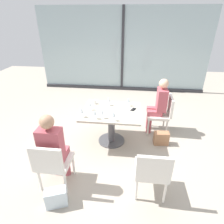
# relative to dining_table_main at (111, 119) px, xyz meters

# --- Properties ---
(ground_plane) EXTENTS (12.00, 12.00, 0.00)m
(ground_plane) POSITION_rel_dining_table_main_xyz_m (0.00, 0.00, -0.54)
(ground_plane) COLOR #A89E8E
(window_wall_backdrop) EXTENTS (5.65, 0.10, 2.70)m
(window_wall_backdrop) POSITION_rel_dining_table_main_xyz_m (0.00, 3.20, 0.67)
(window_wall_backdrop) COLOR #A0B7BC
(window_wall_backdrop) RESTS_ON ground_plane
(dining_table_main) EXTENTS (1.16, 0.94, 0.73)m
(dining_table_main) POSITION_rel_dining_table_main_xyz_m (0.00, 0.00, 0.00)
(dining_table_main) COLOR #BCB29E
(dining_table_main) RESTS_ON ground_plane
(chair_far_right) EXTENTS (0.50, 0.46, 0.87)m
(chair_far_right) POSITION_rel_dining_table_main_xyz_m (1.09, 0.52, -0.05)
(chair_far_right) COLOR silver
(chair_far_right) RESTS_ON ground_plane
(chair_front_left) EXTENTS (0.46, 0.50, 0.87)m
(chair_front_left) POSITION_rel_dining_table_main_xyz_m (-0.72, -1.31, -0.05)
(chair_front_left) COLOR silver
(chair_front_left) RESTS_ON ground_plane
(chair_front_right) EXTENTS (0.46, 0.50, 0.87)m
(chair_front_right) POSITION_rel_dining_table_main_xyz_m (0.72, -1.31, -0.05)
(chair_front_right) COLOR silver
(chair_front_right) RESTS_ON ground_plane
(person_far_right) EXTENTS (0.39, 0.34, 1.26)m
(person_far_right) POSITION_rel_dining_table_main_xyz_m (0.98, 0.52, 0.16)
(person_far_right) COLOR #B24C56
(person_far_right) RESTS_ON ground_plane
(person_front_left) EXTENTS (0.34, 0.39, 1.26)m
(person_front_left) POSITION_rel_dining_table_main_xyz_m (-0.72, -1.20, 0.16)
(person_front_left) COLOR #B24C56
(person_front_left) RESTS_ON ground_plane
(wine_glass_0) EXTENTS (0.07, 0.07, 0.18)m
(wine_glass_0) POSITION_rel_dining_table_main_xyz_m (-0.43, -0.01, 0.32)
(wine_glass_0) COLOR silver
(wine_glass_0) RESTS_ON dining_table_main
(wine_glass_1) EXTENTS (0.07, 0.07, 0.18)m
(wine_glass_1) POSITION_rel_dining_table_main_xyz_m (-0.09, 0.24, 0.32)
(wine_glass_1) COLOR silver
(wine_glass_1) RESTS_ON dining_table_main
(wine_glass_2) EXTENTS (0.07, 0.07, 0.18)m
(wine_glass_2) POSITION_rel_dining_table_main_xyz_m (-0.26, -0.36, 0.32)
(wine_glass_2) COLOR silver
(wine_glass_2) RESTS_ON dining_table_main
(wine_glass_3) EXTENTS (0.07, 0.07, 0.18)m
(wine_glass_3) POSITION_rel_dining_table_main_xyz_m (-0.13, -0.32, 0.32)
(wine_glass_3) COLOR silver
(wine_glass_3) RESTS_ON dining_table_main
(wine_glass_4) EXTENTS (0.07, 0.07, 0.18)m
(wine_glass_4) POSITION_rel_dining_table_main_xyz_m (0.08, -0.38, 0.32)
(wine_glass_4) COLOR silver
(wine_glass_4) RESTS_ON dining_table_main
(wine_glass_5) EXTENTS (0.07, 0.07, 0.18)m
(wine_glass_5) POSITION_rel_dining_table_main_xyz_m (0.32, 0.26, 0.32)
(wine_glass_5) COLOR silver
(wine_glass_5) RESTS_ON dining_table_main
(wine_glass_6) EXTENTS (0.07, 0.07, 0.18)m
(wine_glass_6) POSITION_rel_dining_table_main_xyz_m (-0.52, -0.32, 0.32)
(wine_glass_6) COLOR silver
(wine_glass_6) RESTS_ON dining_table_main
(coffee_cup) EXTENTS (0.08, 0.08, 0.09)m
(coffee_cup) POSITION_rel_dining_table_main_xyz_m (-0.39, 0.29, 0.23)
(coffee_cup) COLOR white
(coffee_cup) RESTS_ON dining_table_main
(cell_phone_on_table) EXTENTS (0.12, 0.16, 0.01)m
(cell_phone_on_table) POSITION_rel_dining_table_main_xyz_m (0.43, 0.10, 0.19)
(cell_phone_on_table) COLOR black
(cell_phone_on_table) RESTS_ON dining_table_main
(handbag_0) EXTENTS (0.31, 0.19, 0.28)m
(handbag_0) POSITION_rel_dining_table_main_xyz_m (1.04, 0.01, -0.40)
(handbag_0) COLOR #A3704C
(handbag_0) RESTS_ON ground_plane
(handbag_1) EXTENTS (0.34, 0.26, 0.28)m
(handbag_1) POSITION_rel_dining_table_main_xyz_m (-0.60, -1.62, -0.40)
(handbag_1) COLOR silver
(handbag_1) RESTS_ON ground_plane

